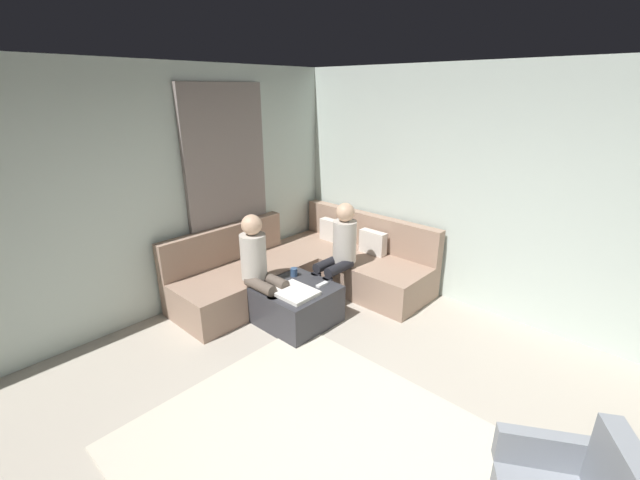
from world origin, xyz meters
The scene contains 11 objects.
wall_back centered at (0.00, 2.94, 1.35)m, with size 6.00×0.12×2.70m, color silver.
wall_left centered at (-2.94, 0.00, 1.35)m, with size 0.12×6.00×2.70m, color silver.
curtain_panel centered at (-2.84, 1.30, 1.25)m, with size 0.06×1.10×2.50m, color gray.
area_rug centered at (-0.20, 0.10, 0.01)m, with size 2.60×2.20×0.01m, color beige.
sectional_couch centered at (-2.08, 1.88, 0.28)m, with size 2.10×2.55×0.87m.
ottoman centered at (-1.61, 1.23, 0.21)m, with size 0.76×0.76×0.42m, color #333338.
folded_blanket centered at (-1.51, 1.11, 0.44)m, with size 0.44×0.36×0.04m, color white.
coffee_mug centered at (-1.83, 1.41, 0.47)m, with size 0.08×0.08×0.10m, color #334C72.
game_remote centered at (-1.43, 1.45, 0.43)m, with size 0.05×0.15×0.02m, color white.
person_on_couch_back centered at (-1.60, 1.93, 0.66)m, with size 0.30×0.60×1.20m.
person_on_couch_side centered at (-1.93, 1.01, 0.66)m, with size 0.60×0.30×1.20m.
Camera 1 is at (1.25, -1.49, 2.43)m, focal length 22.91 mm.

